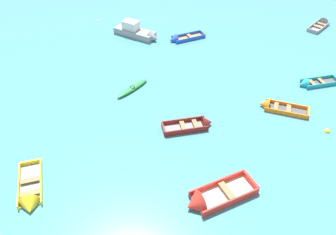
{
  "coord_description": "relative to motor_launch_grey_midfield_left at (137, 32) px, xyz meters",
  "views": [
    {
      "loc": [
        1.29,
        2.85,
        17.18
      ],
      "look_at": [
        0.0,
        23.11,
        0.15
      ],
      "focal_mm": 36.57,
      "sensor_mm": 36.0,
      "label": 1
    }
  ],
  "objects": [
    {
      "name": "rowboat_grey_outer_right",
      "position": [
        20.84,
        4.17,
        -0.35
      ],
      "size": [
        3.26,
        3.67,
        1.13
      ],
      "color": "gray",
      "rests_on": "ground_plane"
    },
    {
      "name": "rowboat_yellow_outer_left",
      "position": [
        -3.66,
        -21.81,
        -0.35
      ],
      "size": [
        2.66,
        4.34,
        1.27
      ],
      "color": "gray",
      "rests_on": "ground_plane"
    },
    {
      "name": "mooring_buoy_far_field",
      "position": [
        16.12,
        -14.4,
        -0.52
      ],
      "size": [
        0.45,
        0.45,
        0.45
      ],
      "primitive_type": "sphere",
      "color": "yellow",
      "rests_on": "ground_plane"
    },
    {
      "name": "rowboat_maroon_near_right",
      "position": [
        6.44,
        -14.46,
        -0.32
      ],
      "size": [
        3.98,
        2.17,
        1.14
      ],
      "color": "gray",
      "rests_on": "ground_plane"
    },
    {
      "name": "rowboat_orange_back_row_left",
      "position": [
        12.58,
        -11.82,
        -0.35
      ],
      "size": [
        3.99,
        2.15,
        1.15
      ],
      "color": "#4C4C51",
      "rests_on": "ground_plane"
    },
    {
      "name": "motor_launch_grey_midfield_left",
      "position": [
        0.0,
        0.0,
        0.0
      ],
      "size": [
        5.26,
        3.58,
        1.86
      ],
      "color": "gray",
      "rests_on": "ground_plane"
    },
    {
      "name": "mooring_buoy_outer_edge",
      "position": [
        -5.22,
        3.69,
        -0.52
      ],
      "size": [
        0.3,
        0.3,
        0.3
      ],
      "primitive_type": "sphere",
      "color": "silver",
      "rests_on": "ground_plane"
    },
    {
      "name": "kayak_green_cluster_inner",
      "position": [
        0.88,
        -10.01,
        -0.36
      ],
      "size": [
        2.58,
        3.24,
        0.34
      ],
      "color": "#288C3D",
      "rests_on": "ground_plane"
    },
    {
      "name": "rowboat_turquoise_far_left",
      "position": [
        16.38,
        -8.29,
        -0.35
      ],
      "size": [
        3.83,
        2.13,
        1.03
      ],
      "color": "#4C4C51",
      "rests_on": "ground_plane"
    },
    {
      "name": "rowboat_red_far_back",
      "position": [
        7.02,
        -21.34,
        -0.28
      ],
      "size": [
        4.77,
        3.64,
        1.54
      ],
      "color": "beige",
      "rests_on": "ground_plane"
    },
    {
      "name": "rowboat_blue_cluster_outer",
      "position": [
        4.59,
        -0.62,
        -0.35
      ],
      "size": [
        4.06,
        2.91,
        1.12
      ],
      "color": "#99754C",
      "rests_on": "ground_plane"
    }
  ]
}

